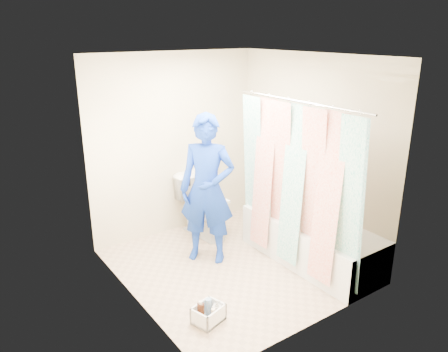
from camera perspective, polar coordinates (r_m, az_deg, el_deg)
floor at (r=5.25m, az=1.06°, el=-11.69°), size 2.60×2.60×0.00m
ceiling at (r=4.54m, az=1.25°, el=15.46°), size 2.40×2.60×0.02m
wall_back at (r=5.82m, az=-6.43°, el=4.07°), size 2.40×0.02×2.40m
wall_front at (r=3.85m, az=12.64°, el=-3.97°), size 2.40×0.02×2.40m
wall_left at (r=4.20m, az=-12.20°, el=-2.00°), size 0.02×2.60×2.40m
wall_right at (r=5.52m, az=11.27°, el=3.04°), size 0.02×2.60×2.40m
bathtub at (r=5.34m, az=11.29°, el=-8.24°), size 0.70×1.75×0.50m
curtain_rod at (r=4.60m, az=9.71°, el=9.61°), size 0.02×1.90×0.02m
shower_curtain at (r=4.83m, az=9.12°, el=-1.35°), size 0.06×1.75×1.80m
toilet at (r=5.84m, az=-2.54°, el=-3.97°), size 0.54×0.84×0.81m
tank_lid at (r=5.72m, az=-1.73°, el=-3.69°), size 0.52×0.27×0.04m
tank_internals at (r=5.84m, az=-4.29°, el=0.12°), size 0.20×0.07×0.27m
plumber at (r=5.06m, az=-2.22°, el=-1.77°), size 0.75×0.76×1.77m
cleaning_caddy at (r=4.36m, az=-1.97°, el=-17.57°), size 0.33×0.30×0.22m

